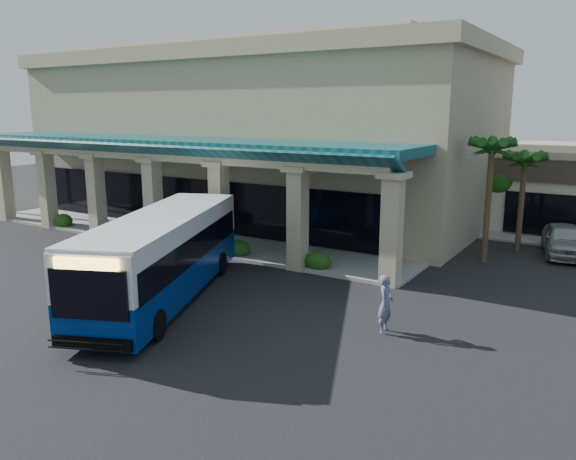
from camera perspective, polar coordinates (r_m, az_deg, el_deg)
The scene contains 10 objects.
ground at distance 22.72m, azimuth -9.11°, elevation -6.52°, with size 110.00×110.00×0.00m, color black.
main_building at distance 39.14m, azimuth -2.91°, elevation 9.89°, with size 30.80×14.80×11.35m, color tan, non-canonical shape.
arcade at distance 32.26m, azimuth -12.20°, elevation 4.11°, with size 30.00×6.20×5.70m, color #0B4046, non-canonical shape.
palm_0 at distance 28.05m, azimuth 19.71°, elevation 3.42°, with size 2.40×2.40×6.60m, color #154011, non-canonical shape.
palm_1 at distance 30.85m, azimuth 22.67°, elevation 3.18°, with size 2.40×2.40×5.80m, color #154011, non-canonical shape.
palm_2 at distance 43.35m, azimuth -26.54°, elevation 5.44°, with size 2.40×2.40×6.20m, color #154011, non-canonical shape.
broadleaf_tree at distance 36.14m, azimuth 20.79°, elevation 3.72°, with size 2.60×2.60×4.81m, color #1B4810, non-canonical shape.
transit_bus at distance 22.06m, azimuth -12.52°, elevation -2.73°, with size 2.76×11.86×3.31m, color navy, non-canonical shape.
pedestrian at distance 18.79m, azimuth 9.92°, elevation -7.41°, with size 0.72×0.47×1.96m, color slate.
car_silver at distance 31.36m, azimuth 26.25°, elevation -0.91°, with size 1.90×4.72×1.61m, color #A1A0A5.
Camera 1 is at (14.22, -16.18, 7.21)m, focal length 35.00 mm.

